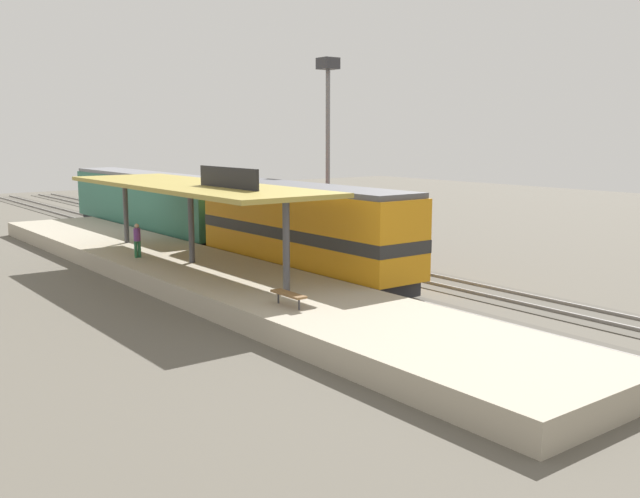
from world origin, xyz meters
TOP-DOWN VIEW (x-y plane):
  - ground_plane at (2.00, 0.00)m, footprint 120.00×120.00m
  - track_near at (0.00, 0.00)m, footprint 3.20×110.00m
  - track_far at (4.60, 0.00)m, footprint 3.20×110.00m
  - platform at (-4.60, 0.00)m, footprint 6.00×44.00m
  - station_canopy at (-4.60, -0.09)m, footprint 5.20×18.00m
  - platform_bench at (-6.00, -10.15)m, footprint 0.44×1.70m
  - locomotive at (0.00, -2.75)m, footprint 2.93×14.43m
  - passenger_carriage_single at (0.00, 15.25)m, footprint 2.90×20.00m
  - freight_car at (4.60, 4.50)m, footprint 2.80×12.00m
  - light_mast at (7.80, 5.28)m, footprint 1.10×1.10m
  - person_waiting at (-6.14, 2.87)m, footprint 0.34×0.34m

SIDE VIEW (x-z plane):
  - ground_plane at x=2.00m, z-range 0.00..0.00m
  - track_near at x=0.00m, z-range -0.05..0.11m
  - track_far at x=4.60m, z-range -0.05..0.11m
  - platform at x=-4.60m, z-range 0.00..0.90m
  - platform_bench at x=-6.00m, z-range 1.09..1.59m
  - person_waiting at x=-6.14m, z-range 1.00..2.71m
  - freight_car at x=4.60m, z-range 0.20..3.74m
  - passenger_carriage_single at x=0.00m, z-range 0.19..4.43m
  - locomotive at x=0.00m, z-range 0.19..4.63m
  - station_canopy at x=-4.60m, z-range 2.18..6.88m
  - light_mast at x=7.80m, z-range 2.55..14.25m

